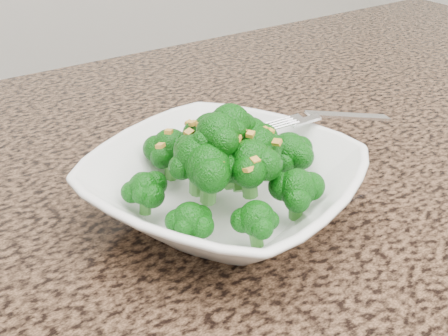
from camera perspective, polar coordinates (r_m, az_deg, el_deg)
granite_counter at (r=0.56m, az=7.20°, el=-5.43°), size 1.64×1.04×0.03m
bowl at (r=0.52m, az=0.00°, el=-1.96°), size 0.32×0.32×0.06m
broccoli_pile at (r=0.49m, az=0.00°, el=4.38°), size 0.21×0.21×0.07m
garlic_topping at (r=0.48m, az=0.00°, el=8.43°), size 0.13×0.13×0.01m
fork at (r=0.58m, az=9.02°, el=4.98°), size 0.17×0.06×0.01m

